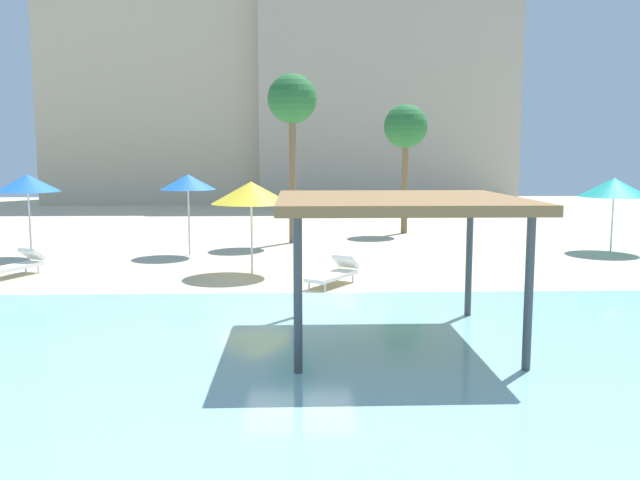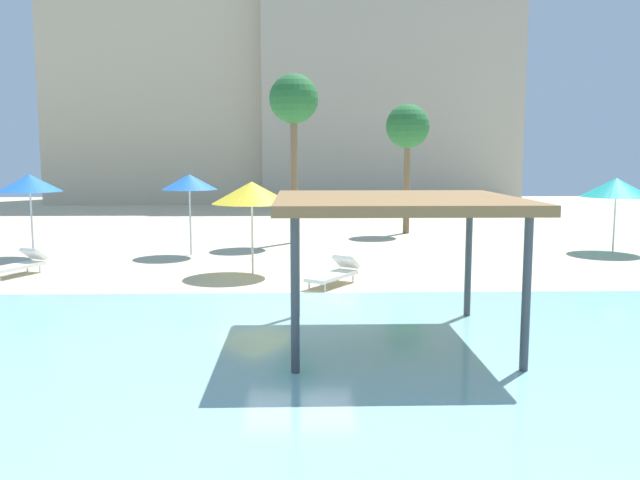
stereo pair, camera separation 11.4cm
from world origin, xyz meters
name	(u,v)px [view 2 (the right image)]	position (x,y,z in m)	size (l,w,h in m)	color
ground_plane	(299,308)	(0.00, 0.00, 0.00)	(80.00, 80.00, 0.00)	beige
lagoon_water	(298,389)	(0.00, -5.25, 0.02)	(44.00, 13.50, 0.04)	#8CC6CC
shade_pavilion	(396,206)	(1.77, -2.76, 2.53)	(4.34, 4.34, 2.70)	#42474C
beach_umbrella_blue_0	(189,182)	(-3.77, 8.17, 2.52)	(1.91, 1.91, 2.79)	silver
beach_umbrella_blue_1	(30,183)	(-9.03, 7.81, 2.51)	(2.10, 2.10, 2.80)	silver
beach_umbrella_yellow_2	(252,193)	(-1.36, 4.42, 2.37)	(2.31, 2.31, 2.69)	silver
beach_umbrella_teal_3	(616,187)	(11.18, 8.41, 2.30)	(2.43, 2.43, 2.64)	silver
lounge_chair_1	(335,273)	(0.95, 2.68, 0.33)	(1.56, 1.91, 0.74)	white
lounge_chair_2	(18,264)	(-8.08, 4.34, 0.33)	(1.32, 1.98, 0.74)	white
palm_tree_0	(294,103)	(-0.21, 11.28, 5.42)	(1.90, 1.90, 6.54)	brown
palm_tree_1	(408,129)	(4.69, 14.31, 4.56)	(1.90, 1.90, 5.63)	brown
hotel_block_0	(172,67)	(-9.42, 35.58, 9.86)	(16.54, 8.55, 19.73)	beige
hotel_block_1	(386,84)	(6.24, 34.34, 8.53)	(17.51, 9.09, 17.07)	#B2A893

